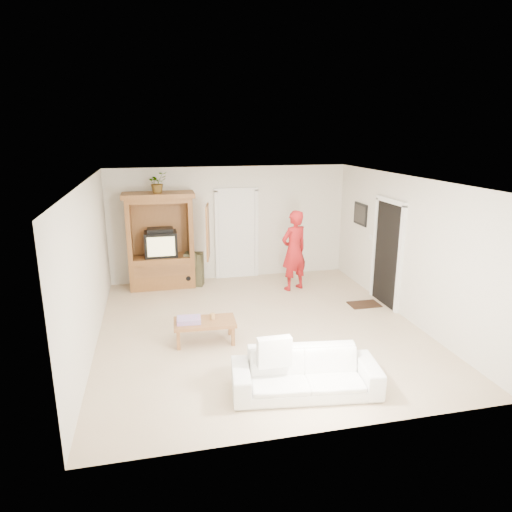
{
  "coord_description": "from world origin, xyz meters",
  "views": [
    {
      "loc": [
        -1.71,
        -7.26,
        3.36
      ],
      "look_at": [
        0.07,
        0.6,
        1.15
      ],
      "focal_mm": 32.0,
      "sensor_mm": 36.0,
      "label": 1
    }
  ],
  "objects_px": {
    "sofa": "(305,373)",
    "coffee_table": "(205,324)",
    "armoire": "(162,247)",
    "man": "(294,251)"
  },
  "relations": [
    {
      "from": "sofa",
      "to": "coffee_table",
      "type": "xyz_separation_m",
      "value": [
        -1.12,
        1.8,
        0.04
      ]
    },
    {
      "from": "armoire",
      "to": "coffee_table",
      "type": "relative_size",
      "value": 2.05
    },
    {
      "from": "armoire",
      "to": "sofa",
      "type": "height_order",
      "value": "armoire"
    },
    {
      "from": "man",
      "to": "coffee_table",
      "type": "height_order",
      "value": "man"
    },
    {
      "from": "man",
      "to": "coffee_table",
      "type": "xyz_separation_m",
      "value": [
        -2.2,
        -2.19,
        -0.55
      ]
    },
    {
      "from": "man",
      "to": "coffee_table",
      "type": "distance_m",
      "value": 3.15
    },
    {
      "from": "armoire",
      "to": "coffee_table",
      "type": "height_order",
      "value": "armoire"
    },
    {
      "from": "armoire",
      "to": "sofa",
      "type": "relative_size",
      "value": 1.09
    },
    {
      "from": "man",
      "to": "sofa",
      "type": "relative_size",
      "value": 0.91
    },
    {
      "from": "armoire",
      "to": "man",
      "type": "bearing_deg",
      "value": -16.69
    }
  ]
}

